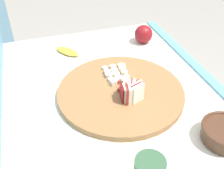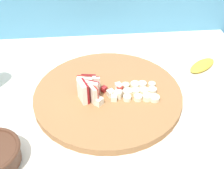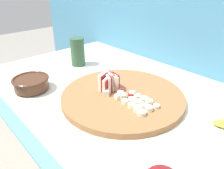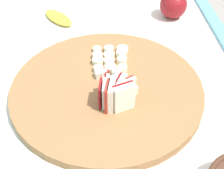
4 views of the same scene
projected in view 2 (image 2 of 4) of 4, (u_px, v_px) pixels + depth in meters
The scene contains 6 objects.
tile_backsplash at pixel (86, 69), 1.30m from camera, with size 2.40×0.04×1.39m, color #4C8EB2.
cutting_board at pixel (108, 95), 0.85m from camera, with size 0.44×0.44×0.02m, color olive.
apple_wedge_fan at pixel (88, 89), 0.81m from camera, with size 0.07×0.08×0.06m.
apple_dice_pile at pixel (111, 93), 0.83m from camera, with size 0.10×0.09×0.02m.
banana_slice_rows at pixel (140, 92), 0.84m from camera, with size 0.11×0.09×0.02m.
banana_peel at pixel (202, 65), 0.98m from camera, with size 0.12×0.05×0.02m, color gold.
Camera 2 is at (0.02, -0.67, 1.44)m, focal length 45.16 mm.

